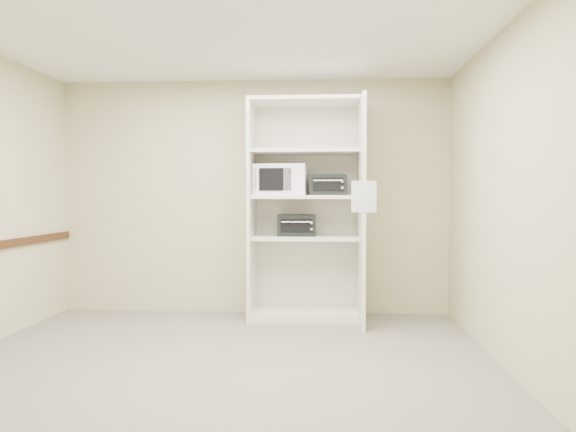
# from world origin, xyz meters

# --- Properties ---
(floor) EXTENTS (4.50, 4.00, 0.01)m
(floor) POSITION_xyz_m (0.00, 0.00, 0.00)
(floor) COLOR slate
(floor) RESTS_ON ground
(ceiling) EXTENTS (4.50, 4.00, 0.01)m
(ceiling) POSITION_xyz_m (0.00, 0.00, 2.70)
(ceiling) COLOR white
(wall_back) EXTENTS (4.50, 0.02, 2.70)m
(wall_back) POSITION_xyz_m (0.00, 2.00, 1.35)
(wall_back) COLOR beige
(wall_back) RESTS_ON ground
(wall_front) EXTENTS (4.50, 0.02, 2.70)m
(wall_front) POSITION_xyz_m (0.00, -2.00, 1.35)
(wall_front) COLOR beige
(wall_front) RESTS_ON ground
(wall_right) EXTENTS (0.02, 4.00, 2.70)m
(wall_right) POSITION_xyz_m (2.25, 0.00, 1.35)
(wall_right) COLOR beige
(wall_right) RESTS_ON ground
(shelving_unit) EXTENTS (1.24, 0.92, 2.42)m
(shelving_unit) POSITION_xyz_m (0.67, 1.70, 1.13)
(shelving_unit) COLOR white
(shelving_unit) RESTS_ON floor
(microwave) EXTENTS (0.60, 0.47, 0.34)m
(microwave) POSITION_xyz_m (0.35, 1.73, 1.54)
(microwave) COLOR white
(microwave) RESTS_ON shelving_unit
(toaster_oven_upper) EXTENTS (0.41, 0.32, 0.23)m
(toaster_oven_upper) POSITION_xyz_m (0.87, 1.71, 1.48)
(toaster_oven_upper) COLOR black
(toaster_oven_upper) RESTS_ON shelving_unit
(toaster_oven_lower) EXTENTS (0.43, 0.33, 0.23)m
(toaster_oven_lower) POSITION_xyz_m (0.52, 1.72, 1.04)
(toaster_oven_lower) COLOR black
(toaster_oven_lower) RESTS_ON shelving_unit
(paper_sign) EXTENTS (0.24, 0.02, 0.31)m
(paper_sign) POSITION_xyz_m (1.22, 1.07, 1.35)
(paper_sign) COLOR white
(paper_sign) RESTS_ON shelving_unit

